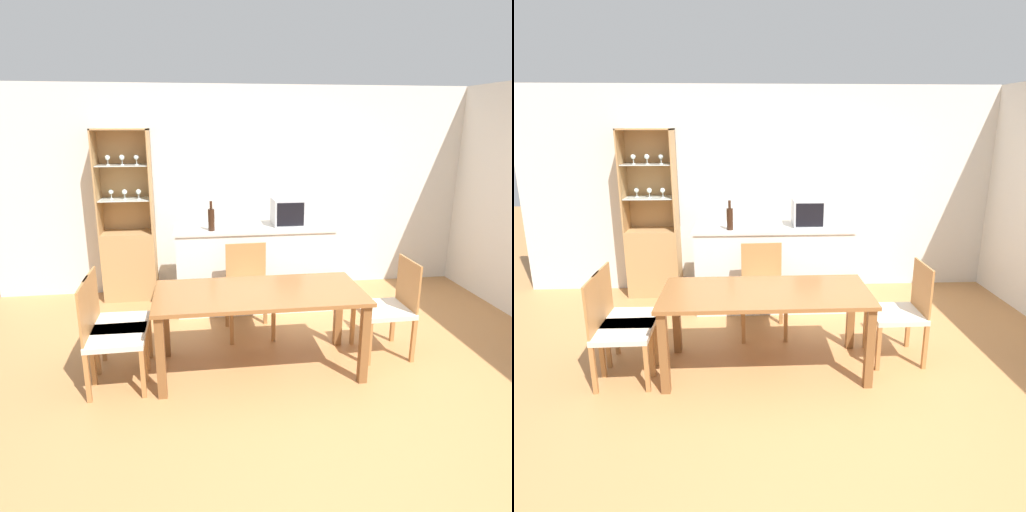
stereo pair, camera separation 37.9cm
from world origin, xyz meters
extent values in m
plane|color=#B27A47|center=(0.00, 0.00, 0.00)|extent=(18.00, 18.00, 0.00)
cube|color=silver|center=(0.00, 2.63, 1.27)|extent=(6.80, 0.06, 2.55)
cube|color=silver|center=(-0.29, 1.90, 0.47)|extent=(1.76, 0.59, 0.94)
cube|color=beige|center=(-0.29, 1.90, 0.95)|extent=(1.79, 0.62, 0.03)
cube|color=tan|center=(-1.76, 2.41, 0.42)|extent=(0.63, 0.39, 0.83)
cube|color=tan|center=(-1.76, 2.59, 1.44)|extent=(0.63, 0.02, 1.21)
cube|color=tan|center=(-2.07, 2.41, 1.44)|extent=(0.02, 0.39, 1.21)
cube|color=tan|center=(-1.45, 2.41, 1.44)|extent=(0.02, 0.39, 1.21)
cube|color=tan|center=(-1.76, 2.41, 2.03)|extent=(0.63, 0.39, 0.02)
cube|color=silver|center=(-1.76, 2.41, 1.23)|extent=(0.58, 0.34, 0.01)
cube|color=silver|center=(-1.76, 2.41, 1.63)|extent=(0.58, 0.34, 0.01)
cylinder|color=silver|center=(-1.92, 2.43, 1.24)|extent=(0.04, 0.04, 0.01)
cylinder|color=silver|center=(-1.92, 2.43, 1.27)|extent=(0.01, 0.01, 0.06)
sphere|color=silver|center=(-1.92, 2.43, 1.32)|extent=(0.06, 0.06, 0.06)
cylinder|color=silver|center=(-1.92, 2.40, 1.64)|extent=(0.04, 0.04, 0.01)
cylinder|color=silver|center=(-1.92, 2.40, 1.67)|extent=(0.01, 0.01, 0.06)
sphere|color=silver|center=(-1.92, 2.40, 1.72)|extent=(0.06, 0.06, 0.06)
cylinder|color=silver|center=(-1.76, 2.39, 1.24)|extent=(0.04, 0.04, 0.01)
cylinder|color=silver|center=(-1.76, 2.39, 1.27)|extent=(0.01, 0.01, 0.06)
sphere|color=silver|center=(-1.76, 2.39, 1.32)|extent=(0.06, 0.06, 0.06)
cylinder|color=silver|center=(-1.76, 2.39, 1.64)|extent=(0.04, 0.04, 0.01)
cylinder|color=silver|center=(-1.76, 2.39, 1.67)|extent=(0.01, 0.01, 0.06)
sphere|color=silver|center=(-1.76, 2.39, 1.72)|extent=(0.06, 0.06, 0.06)
cylinder|color=silver|center=(-1.60, 2.38, 1.24)|extent=(0.04, 0.04, 0.01)
cylinder|color=silver|center=(-1.60, 2.38, 1.27)|extent=(0.01, 0.01, 0.06)
sphere|color=silver|center=(-1.60, 2.38, 1.32)|extent=(0.06, 0.06, 0.06)
cylinder|color=silver|center=(-1.60, 2.41, 1.64)|extent=(0.04, 0.04, 0.01)
cylinder|color=silver|center=(-1.60, 2.41, 1.67)|extent=(0.01, 0.01, 0.06)
sphere|color=silver|center=(-1.60, 2.41, 1.72)|extent=(0.06, 0.06, 0.06)
cube|color=brown|center=(-0.44, 0.46, 0.71)|extent=(1.77, 0.81, 0.03)
cube|color=brown|center=(-1.26, 0.12, 0.35)|extent=(0.07, 0.07, 0.69)
cube|color=brown|center=(0.39, 0.12, 0.35)|extent=(0.07, 0.07, 0.69)
cube|color=brown|center=(-1.26, 0.80, 0.35)|extent=(0.07, 0.07, 0.69)
cube|color=brown|center=(0.39, 0.80, 0.35)|extent=(0.07, 0.07, 0.69)
cube|color=beige|center=(-1.62, 0.58, 0.44)|extent=(0.47, 0.47, 0.05)
cube|color=#A8703D|center=(-1.84, 0.59, 0.68)|extent=(0.03, 0.42, 0.45)
cube|color=#A8703D|center=(-1.41, 0.79, 0.21)|extent=(0.04, 0.04, 0.42)
cube|color=#A8703D|center=(-1.41, 0.37, 0.21)|extent=(0.04, 0.04, 0.42)
cube|color=#A8703D|center=(-1.82, 0.79, 0.21)|extent=(0.04, 0.04, 0.42)
cube|color=#A8703D|center=(-1.83, 0.38, 0.21)|extent=(0.04, 0.04, 0.42)
cube|color=beige|center=(-0.44, 1.16, 0.44)|extent=(0.47, 0.47, 0.05)
cube|color=#A8703D|center=(-0.44, 1.38, 0.68)|extent=(0.42, 0.03, 0.45)
cube|color=#A8703D|center=(-0.22, 0.96, 0.21)|extent=(0.04, 0.04, 0.42)
cube|color=#A8703D|center=(-0.64, 0.95, 0.21)|extent=(0.04, 0.04, 0.42)
cube|color=#A8703D|center=(-0.23, 1.38, 0.21)|extent=(0.04, 0.04, 0.42)
cube|color=#A8703D|center=(-0.65, 1.37, 0.21)|extent=(0.04, 0.04, 0.42)
cube|color=beige|center=(-1.62, 0.34, 0.44)|extent=(0.47, 0.47, 0.05)
cube|color=#A8703D|center=(-1.84, 0.33, 0.68)|extent=(0.03, 0.42, 0.45)
cube|color=#A8703D|center=(-1.41, 0.55, 0.21)|extent=(0.04, 0.04, 0.42)
cube|color=#A8703D|center=(-1.41, 0.13, 0.21)|extent=(0.04, 0.04, 0.42)
cube|color=#A8703D|center=(-1.83, 0.54, 0.21)|extent=(0.04, 0.04, 0.42)
cube|color=#A8703D|center=(-1.82, 0.13, 0.21)|extent=(0.04, 0.04, 0.42)
cube|color=beige|center=(0.75, 0.58, 0.44)|extent=(0.47, 0.47, 0.05)
cube|color=#A8703D|center=(0.97, 0.58, 0.68)|extent=(0.02, 0.42, 0.45)
cube|color=#A8703D|center=(0.54, 0.37, 0.21)|extent=(0.04, 0.04, 0.42)
cube|color=#A8703D|center=(0.54, 0.79, 0.21)|extent=(0.04, 0.04, 0.42)
cube|color=#A8703D|center=(0.96, 0.38, 0.21)|extent=(0.04, 0.04, 0.42)
cube|color=#A8703D|center=(0.95, 0.79, 0.21)|extent=(0.04, 0.04, 0.42)
cube|color=#B7BABF|center=(0.18, 1.94, 1.12)|extent=(0.48, 0.33, 0.30)
cube|color=black|center=(0.11, 1.77, 1.12)|extent=(0.31, 0.01, 0.26)
cylinder|color=black|center=(-0.77, 1.75, 1.09)|extent=(0.07, 0.07, 0.24)
cylinder|color=black|center=(-0.77, 1.75, 1.25)|extent=(0.03, 0.03, 0.09)
camera|label=1|loc=(-0.96, -3.13, 2.10)|focal=32.00mm
camera|label=2|loc=(-0.59, -3.17, 2.10)|focal=32.00mm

